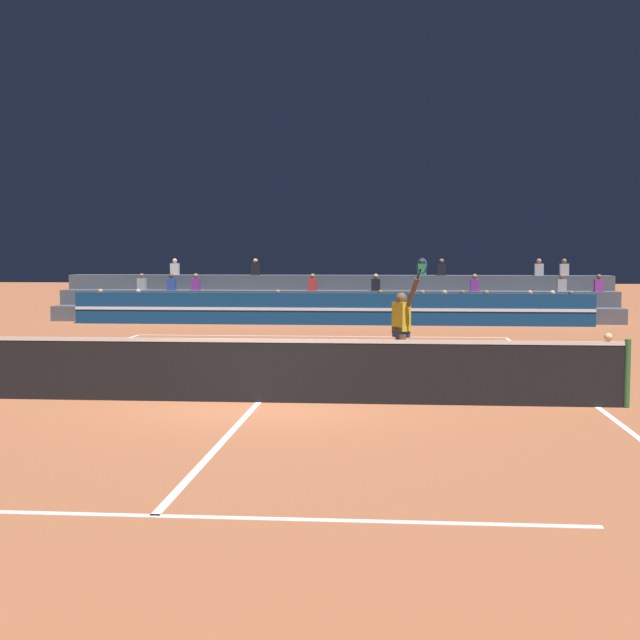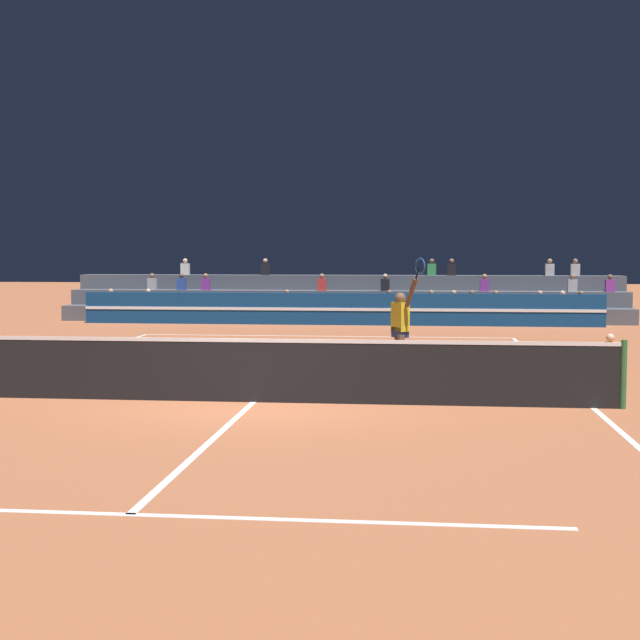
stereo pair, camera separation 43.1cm
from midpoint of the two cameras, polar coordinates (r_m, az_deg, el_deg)
ground_plane at (r=14.86m, az=-3.45°, el=-5.27°), size 120.00×120.00×0.00m
court_lines at (r=14.86m, az=-3.45°, el=-5.26°), size 11.10×23.90×0.01m
tennis_net at (r=14.78m, az=-3.46°, el=-3.19°), size 12.00×0.10×1.10m
sponsor_banner_wall at (r=30.77m, az=1.58°, el=0.70°), size 18.00×0.26×1.10m
bleacher_stand at (r=33.29m, az=1.97°, el=1.14°), size 20.56×2.85×2.28m
ball_kid_courtside at (r=19.09m, az=18.67°, el=-2.36°), size 0.30×0.36×0.84m
tennis_player at (r=17.34m, az=5.89°, el=-0.64°), size 0.69×0.94×2.44m
tennis_ball at (r=22.95m, az=-2.77°, el=-1.81°), size 0.07×0.07×0.07m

